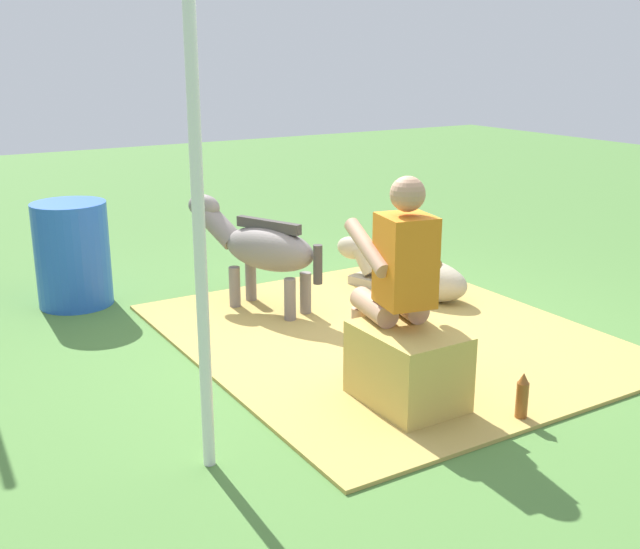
# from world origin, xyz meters

# --- Properties ---
(ground_plane) EXTENTS (24.00, 24.00, 0.00)m
(ground_plane) POSITION_xyz_m (0.00, 0.00, 0.00)
(ground_plane) COLOR #4C7A38
(hay_patch) EXTENTS (3.19, 2.77, 0.02)m
(hay_patch) POSITION_xyz_m (-0.03, -0.29, 0.01)
(hay_patch) COLOR tan
(hay_patch) RESTS_ON ground
(hay_bale) EXTENTS (0.64, 0.48, 0.48)m
(hay_bale) POSITION_xyz_m (-1.01, 0.26, 0.24)
(hay_bale) COLOR tan
(hay_bale) RESTS_ON ground
(person_seated) EXTENTS (0.70, 0.50, 1.36)m
(person_seated) POSITION_xyz_m (-0.84, 0.23, 0.75)
(person_seated) COLOR tan
(person_seated) RESTS_ON ground
(pony_standing) EXTENTS (1.27, 0.72, 0.88)m
(pony_standing) POSITION_xyz_m (0.98, 0.20, 0.52)
(pony_standing) COLOR slate
(pony_standing) RESTS_ON ground
(pony_lying) EXTENTS (1.35, 0.66, 0.42)m
(pony_lying) POSITION_xyz_m (0.63, -1.04, 0.19)
(pony_lying) COLOR tan
(pony_lying) RESTS_ON ground
(soda_bottle) EXTENTS (0.07, 0.07, 0.29)m
(soda_bottle) POSITION_xyz_m (-1.51, -0.17, 0.14)
(soda_bottle) COLOR brown
(soda_bottle) RESTS_ON ground
(water_barrel) EXTENTS (0.59, 0.59, 0.85)m
(water_barrel) POSITION_xyz_m (1.91, 1.43, 0.42)
(water_barrel) COLOR blue
(water_barrel) RESTS_ON ground
(tent_pole_left) EXTENTS (0.06, 0.06, 2.46)m
(tent_pole_left) POSITION_xyz_m (-1.03, 1.52, 1.23)
(tent_pole_left) COLOR silver
(tent_pole_left) RESTS_ON ground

